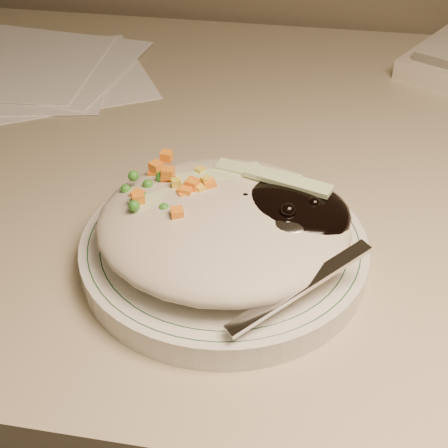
# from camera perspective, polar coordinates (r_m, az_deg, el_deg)

# --- Properties ---
(desk) EXTENTS (1.40, 0.70, 0.74)m
(desk) POSITION_cam_1_polar(r_m,az_deg,el_deg) (0.76, 6.48, -6.45)
(desk) COLOR tan
(desk) RESTS_ON ground
(plate) EXTENTS (0.22, 0.22, 0.02)m
(plate) POSITION_cam_1_polar(r_m,az_deg,el_deg) (0.49, 0.00, -2.40)
(plate) COLOR silver
(plate) RESTS_ON desk
(plate_rim) EXTENTS (0.21, 0.21, 0.00)m
(plate_rim) POSITION_cam_1_polar(r_m,az_deg,el_deg) (0.48, 0.00, -1.50)
(plate_rim) COLOR #144723
(plate_rim) RESTS_ON plate
(meal) EXTENTS (0.20, 0.19, 0.05)m
(meal) POSITION_cam_1_polar(r_m,az_deg,el_deg) (0.47, 0.49, 0.43)
(meal) COLOR #C0B69C
(meal) RESTS_ON plate
(papers) EXTENTS (0.41, 0.34, 0.00)m
(papers) POSITION_cam_1_polar(r_m,az_deg,el_deg) (0.85, -19.75, 13.15)
(papers) COLOR white
(papers) RESTS_ON desk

